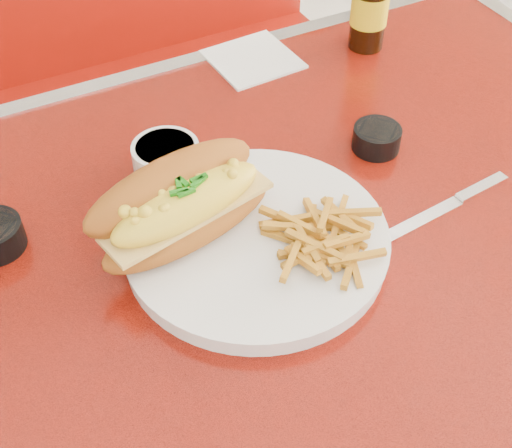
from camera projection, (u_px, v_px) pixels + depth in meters
name	position (u px, v px, depth m)	size (l,w,h in m)	color
diner_table	(275.00, 322.00, 0.95)	(1.23, 0.83, 0.77)	red
booth_bench_far	(109.00, 160.00, 1.69)	(1.20, 0.51, 0.90)	maroon
dinner_plate	(256.00, 241.00, 0.82)	(0.40, 0.40, 0.02)	white
mac_hoagie	(182.00, 204.00, 0.79)	(0.24, 0.15, 0.10)	#A75B1A
fries_pile	(322.00, 238.00, 0.79)	(0.10, 0.09, 0.03)	gold
fork	(310.00, 226.00, 0.82)	(0.07, 0.14, 0.00)	silver
gravy_ramekin	(166.00, 160.00, 0.90)	(0.11, 0.11, 0.05)	white
sauce_cup_right	(377.00, 137.00, 0.94)	(0.08, 0.08, 0.03)	black
knife	(453.00, 203.00, 0.88)	(0.22, 0.04, 0.01)	silver
paper_napkin	(253.00, 59.00, 1.11)	(0.12, 0.12, 0.00)	white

